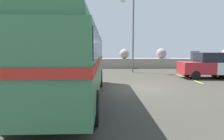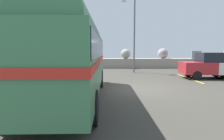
% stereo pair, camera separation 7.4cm
% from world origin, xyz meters
% --- Properties ---
extents(ground, '(32.00, 26.00, 0.02)m').
position_xyz_m(ground, '(0.00, 0.00, 0.01)').
color(ground, '#3E3B34').
extents(breakwater, '(31.36, 2.24, 2.27)m').
position_xyz_m(breakwater, '(0.27, 11.76, 0.67)').
color(breakwater, gray).
rests_on(breakwater, ground).
extents(vintage_coach, '(2.65, 8.65, 3.70)m').
position_xyz_m(vintage_coach, '(-3.05, -2.26, 2.05)').
color(vintage_coach, black).
rests_on(vintage_coach, ground).
extents(parked_car_nearest, '(4.15, 1.82, 1.86)m').
position_xyz_m(parked_car_nearest, '(5.80, 3.52, 0.97)').
color(parked_car_nearest, black).
rests_on(parked_car_nearest, ground).
extents(lamp_post, '(1.25, 0.27, 6.53)m').
position_xyz_m(lamp_post, '(0.54, 7.23, 3.67)').
color(lamp_post, '#5B5B60').
rests_on(lamp_post, ground).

